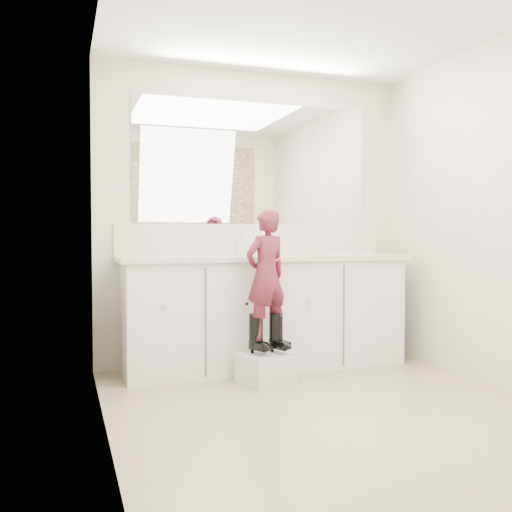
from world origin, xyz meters
name	(u,v)px	position (x,y,z in m)	size (l,w,h in m)	color
floor	(335,413)	(0.00, 0.00, 0.00)	(3.00, 3.00, 0.00)	#876E58
ceiling	(337,0)	(0.00, 0.00, 2.40)	(3.00, 3.00, 0.00)	white
wall_back	(254,217)	(0.00, 1.50, 1.20)	(2.60, 2.60, 0.00)	#BDB3A2
wall_left	(106,205)	(-1.30, 0.00, 1.20)	(3.00, 3.00, 0.00)	#BDB3A2
vanity_cabinet	(265,314)	(0.00, 1.23, 0.42)	(2.20, 0.55, 0.85)	silver
countertop	(266,258)	(0.00, 1.21, 0.87)	(2.28, 0.58, 0.04)	beige
backsplash	(255,239)	(0.00, 1.49, 1.02)	(2.28, 0.03, 0.25)	beige
mirror	(254,164)	(0.00, 1.49, 1.64)	(2.00, 0.02, 1.00)	white
faucet	(259,249)	(0.00, 1.38, 0.94)	(0.08, 0.08, 0.10)	silver
cup	(312,250)	(0.40, 1.22, 0.93)	(0.09, 0.09, 0.08)	beige
soap_bottle	(241,244)	(-0.19, 1.25, 0.98)	(0.08, 0.08, 0.18)	beige
step_stool	(266,368)	(-0.16, 0.75, 0.11)	(0.34, 0.28, 0.22)	silver
boot_left	(256,334)	(-0.24, 0.75, 0.36)	(0.10, 0.19, 0.28)	black
boot_right	(276,332)	(-0.09, 0.75, 0.36)	(0.10, 0.19, 0.28)	black
toddler	(266,275)	(-0.16, 0.75, 0.77)	(0.33, 0.22, 0.91)	#962E48
toothbrush	(275,261)	(-0.09, 0.75, 0.87)	(0.01, 0.01, 0.14)	#E45991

